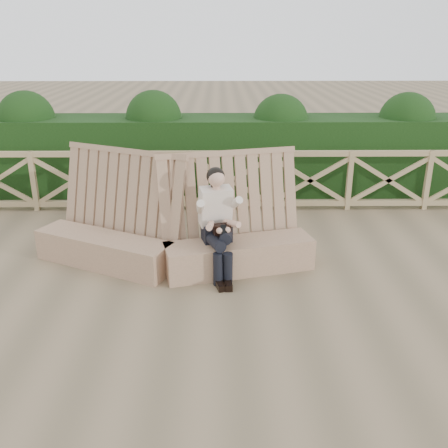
{
  "coord_description": "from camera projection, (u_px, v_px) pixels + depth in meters",
  "views": [
    {
      "loc": [
        -0.22,
        -5.21,
        3.06
      ],
      "look_at": [
        -0.16,
        0.4,
        0.9
      ],
      "focal_mm": 40.0,
      "sensor_mm": 36.0,
      "label": 1
    }
  ],
  "objects": [
    {
      "name": "ground",
      "position": [
        238.0,
        306.0,
        5.97
      ],
      "size": [
        60.0,
        60.0,
        0.0
      ],
      "primitive_type": "plane",
      "color": "brown",
      "rests_on": "ground"
    },
    {
      "name": "bench",
      "position": [
        171.0,
        239.0,
        6.89
      ],
      "size": [
        3.93,
        1.58,
        1.57
      ],
      "rotation": [
        0.0,
        0.0,
        -0.18
      ],
      "color": "#8A684F",
      "rests_on": "ground"
    },
    {
      "name": "woman",
      "position": [
        218.0,
        219.0,
        6.56
      ],
      "size": [
        0.52,
        0.93,
        1.44
      ],
      "rotation": [
        0.0,
        0.0,
        0.27
      ],
      "color": "black",
      "rests_on": "ground"
    },
    {
      "name": "guardrail",
      "position": [
        231.0,
        181.0,
        9.03
      ],
      "size": [
        10.1,
        0.09,
        1.1
      ],
      "color": "#998159",
      "rests_on": "ground"
    },
    {
      "name": "hedge",
      "position": [
        230.0,
        155.0,
        10.08
      ],
      "size": [
        12.0,
        1.2,
        1.5
      ],
      "primitive_type": "cube",
      "color": "black",
      "rests_on": "ground"
    }
  ]
}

